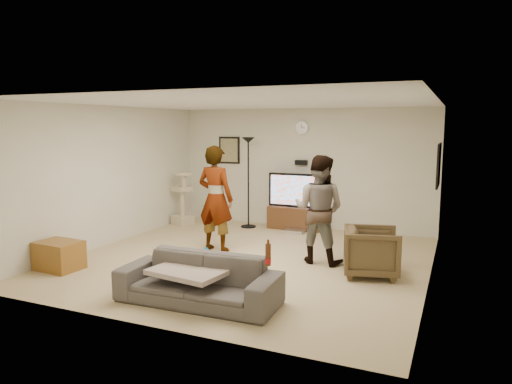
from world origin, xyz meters
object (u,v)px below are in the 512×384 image
at_px(floor_lamp, 248,183).
at_px(sofa, 198,280).
at_px(armchair, 372,252).
at_px(beer_bottle, 268,255).
at_px(side_table, 59,255).
at_px(tv_stand, 296,218).
at_px(person_right, 319,209).
at_px(tv, 296,190).
at_px(person_left, 216,199).
at_px(cat_tree, 182,198).

bearing_deg(floor_lamp, sofa, -73.61).
bearing_deg(floor_lamp, armchair, -37.46).
xyz_separation_m(floor_lamp, beer_bottle, (2.15, -4.19, -0.25)).
bearing_deg(armchair, side_table, 96.01).
bearing_deg(floor_lamp, tv_stand, 14.31).
bearing_deg(beer_bottle, person_right, 91.48).
relative_size(person_right, side_table, 2.64).
xyz_separation_m(beer_bottle, armchair, (0.83, 1.91, -0.35)).
height_order(floor_lamp, beer_bottle, floor_lamp).
height_order(tv, armchair, tv).
height_order(person_left, sofa, person_left).
bearing_deg(tv, tv_stand, 0.00).
height_order(person_left, beer_bottle, person_left).
bearing_deg(cat_tree, beer_bottle, -47.23).
xyz_separation_m(person_left, sofa, (0.96, -2.24, -0.62)).
bearing_deg(sofa, cat_tree, 122.71).
height_order(tv_stand, tv, tv).
bearing_deg(person_right, cat_tree, -19.74).
bearing_deg(floor_lamp, side_table, -109.71).
distance_m(floor_lamp, armchair, 3.80).
distance_m(person_left, sofa, 2.52).
bearing_deg(armchair, tv_stand, 24.59).
relative_size(person_right, sofa, 0.86).
relative_size(floor_lamp, armchair, 2.47).
relative_size(beer_bottle, side_table, 0.39).
relative_size(beer_bottle, armchair, 0.32).
relative_size(tv_stand, person_left, 0.62).
relative_size(tv, person_right, 0.69).
xyz_separation_m(tv, beer_bottle, (1.17, -4.44, -0.11)).
bearing_deg(side_table, tv, 60.15).
distance_m(beer_bottle, armchair, 2.11).
relative_size(floor_lamp, side_table, 2.96).
relative_size(tv, floor_lamp, 0.62).
height_order(floor_lamp, cat_tree, floor_lamp).
distance_m(tv, person_left, 2.31).
height_order(floor_lamp, person_left, floor_lamp).
xyz_separation_m(tv_stand, floor_lamp, (-0.97, -0.25, 0.72)).
xyz_separation_m(tv_stand, tv, (0.00, 0.00, 0.58)).
xyz_separation_m(tv_stand, armchair, (2.01, -2.53, 0.12)).
height_order(tv, sofa, tv).
bearing_deg(person_left, side_table, 54.12).
height_order(person_right, side_table, person_right).
bearing_deg(beer_bottle, tv_stand, 104.79).
bearing_deg(side_table, beer_bottle, -5.50).
bearing_deg(sofa, beer_bottle, -1.87).
height_order(sofa, beer_bottle, beer_bottle).
xyz_separation_m(cat_tree, sofa, (2.67, -3.87, -0.29)).
bearing_deg(tv, cat_tree, -166.66).
relative_size(person_right, armchair, 2.20).
bearing_deg(side_table, person_left, 49.02).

